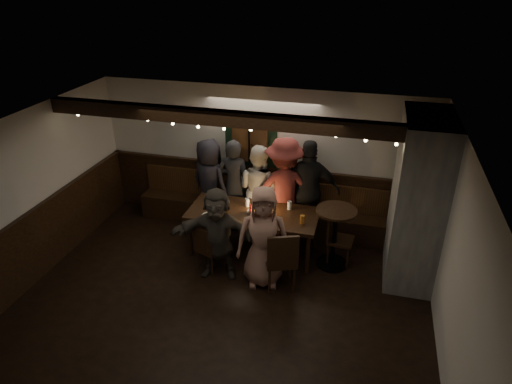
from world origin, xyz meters
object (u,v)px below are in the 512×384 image
(dining_table, at_px, (253,216))
(person_a, at_px, (210,182))
(person_g, at_px, (263,237))
(chair_end, at_px, (336,235))
(person_d, at_px, (284,189))
(high_top, at_px, (335,230))
(person_b, at_px, (234,184))
(person_e, at_px, (309,191))
(chair_near_right, at_px, (281,258))
(person_f, at_px, (217,234))
(chair_near_left, at_px, (207,246))
(person_c, at_px, (258,188))

(dining_table, height_order, person_a, person_a)
(person_g, bearing_deg, chair_end, 26.66)
(chair_end, distance_m, person_d, 1.22)
(chair_end, relative_size, person_g, 0.54)
(high_top, xyz_separation_m, person_b, (-1.93, 0.80, 0.21))
(dining_table, relative_size, person_e, 1.17)
(chair_near_right, relative_size, person_a, 0.61)
(high_top, height_order, person_f, person_f)
(person_a, bearing_deg, person_g, 155.66)
(chair_near_left, xyz_separation_m, person_c, (0.45, 1.50, 0.36))
(dining_table, distance_m, person_b, 0.96)
(high_top, xyz_separation_m, person_f, (-1.73, -0.73, 0.11))
(person_b, distance_m, person_g, 1.80)
(person_d, height_order, person_g, person_d)
(person_g, bearing_deg, person_a, 118.66)
(dining_table, xyz_separation_m, chair_near_right, (0.68, -0.90, -0.13))
(person_f, bearing_deg, dining_table, 58.02)
(person_c, distance_m, person_g, 1.62)
(chair_near_left, height_order, person_d, person_d)
(high_top, bearing_deg, person_b, 157.48)
(person_e, bearing_deg, chair_near_left, 40.23)
(dining_table, xyz_separation_m, person_g, (0.37, -0.77, 0.11))
(dining_table, height_order, chair_near_right, chair_near_right)
(dining_table, relative_size, chair_end, 2.44)
(person_a, bearing_deg, person_d, -161.34)
(dining_table, bearing_deg, person_d, 58.95)
(chair_end, distance_m, person_a, 2.54)
(dining_table, height_order, person_b, person_b)
(chair_end, xyz_separation_m, person_a, (-2.42, 0.68, 0.34))
(high_top, height_order, person_b, person_b)
(high_top, relative_size, person_b, 0.60)
(person_c, bearing_deg, chair_end, 178.04)
(person_e, relative_size, person_g, 1.13)
(person_d, relative_size, person_f, 1.24)
(person_c, relative_size, person_g, 1.01)
(person_e, xyz_separation_m, person_f, (-1.17, -1.50, -0.16))
(person_d, bearing_deg, chair_near_right, 83.10)
(person_e, relative_size, person_f, 1.22)
(chair_end, distance_m, person_f, 1.95)
(chair_near_left, xyz_separation_m, chair_near_right, (1.23, -0.17, 0.11))
(high_top, bearing_deg, chair_near_left, -160.11)
(person_a, distance_m, person_f, 1.68)
(chair_near_right, xyz_separation_m, person_d, (-0.29, 1.55, 0.37))
(person_c, height_order, person_d, person_d)
(person_c, relative_size, person_e, 0.90)
(chair_near_right, relative_size, person_b, 0.59)
(chair_end, bearing_deg, person_e, 131.23)
(high_top, xyz_separation_m, person_d, (-0.98, 0.69, 0.29))
(chair_near_right, distance_m, person_e, 1.67)
(person_g, bearing_deg, chair_near_left, 163.63)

